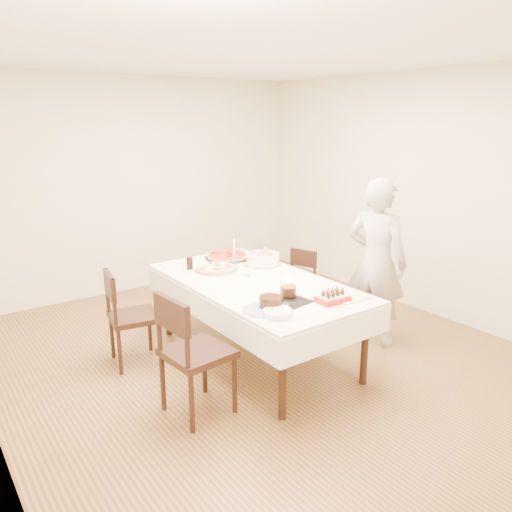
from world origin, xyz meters
TOP-DOWN VIEW (x-y plane):
  - floor at (0.00, 0.00)m, footprint 5.00×5.00m
  - wall_back at (0.00, 2.50)m, footprint 4.50×0.04m
  - wall_right at (2.25, 0.00)m, footprint 0.04×5.00m
  - ceiling at (0.00, 0.00)m, footprint 5.00×5.00m
  - dining_table at (-0.03, -0.06)m, footprint 1.34×2.24m
  - chair_right_savory at (0.86, 0.44)m, footprint 0.50×0.50m
  - chair_left_savory at (-0.99, 0.50)m, footprint 0.53×0.53m
  - chair_left_dessert at (-0.92, -0.54)m, footprint 0.54×0.54m
  - person at (1.11, -0.47)m, footprint 0.56×0.70m
  - pizza_white at (-0.16, 0.43)m, footprint 0.48×0.48m
  - pizza_pepperoni at (0.18, 0.75)m, footprint 0.54×0.54m
  - red_placemat at (0.36, 0.58)m, footprint 0.32×0.32m
  - pasta_bowl at (0.33, 0.33)m, footprint 0.36×0.36m
  - taper_candle at (0.07, 0.46)m, footprint 0.07×0.07m
  - shaker_pair at (-0.01, 0.11)m, footprint 0.09×0.09m
  - cola_glass at (-0.34, 0.62)m, footprint 0.07×0.07m
  - layer_cake at (-0.33, -0.67)m, footprint 0.29×0.29m
  - cake_board at (-0.11, -0.65)m, footprint 0.31×0.31m
  - birthday_cake at (-0.06, -0.55)m, footprint 0.18×0.18m
  - strawberry_box at (0.16, -0.85)m, footprint 0.27×0.19m
  - box_lid at (0.33, -0.88)m, footprint 0.31×0.22m
  - plate_stack at (-0.39, -0.83)m, footprint 0.23×0.23m
  - china_plate at (-0.41, -0.68)m, footprint 0.33×0.33m

SIDE VIEW (x-z plane):
  - floor at x=0.00m, z-range 0.00..0.00m
  - dining_table at x=-0.03m, z-range 0.00..0.75m
  - chair_right_savory at x=0.86m, z-range 0.00..0.78m
  - chair_left_savory at x=-0.99m, z-range 0.00..0.89m
  - chair_left_dessert at x=-0.92m, z-range 0.00..0.98m
  - red_placemat at x=0.36m, z-range 0.75..0.75m
  - cake_board at x=-0.11m, z-range 0.74..0.76m
  - box_lid at x=0.33m, z-range 0.74..0.76m
  - china_plate at x=-0.41m, z-range 0.75..0.76m
  - pizza_white at x=-0.16m, z-range 0.75..0.79m
  - pizza_pepperoni at x=0.18m, z-range 0.75..0.79m
  - plate_stack at x=-0.39m, z-range 0.75..0.80m
  - strawberry_box at x=0.16m, z-range 0.75..0.82m
  - shaker_pair at x=-0.01m, z-range 0.75..0.84m
  - layer_cake at x=-0.33m, z-range 0.75..0.85m
  - cola_glass at x=-0.34m, z-range 0.75..0.87m
  - pasta_bowl at x=0.33m, z-range 0.76..0.87m
  - person at x=1.11m, z-range 0.00..1.66m
  - birthday_cake at x=-0.06m, z-range 0.76..0.90m
  - taper_candle at x=0.07m, z-range 0.75..1.03m
  - wall_back at x=0.00m, z-range 0.00..2.70m
  - wall_right at x=2.25m, z-range 0.00..2.70m
  - ceiling at x=0.00m, z-range 2.70..2.70m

